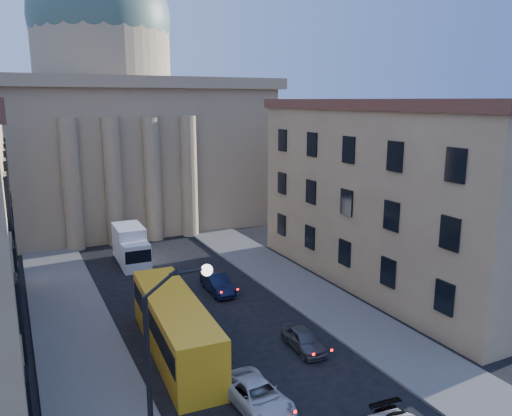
# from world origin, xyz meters

# --- Properties ---
(sidewalk_left) EXTENTS (5.00, 60.00, 0.15)m
(sidewalk_left) POSITION_xyz_m (-8.50, 18.00, 0.07)
(sidewalk_left) COLOR #605D58
(sidewalk_left) RESTS_ON ground
(sidewalk_right) EXTENTS (5.00, 60.00, 0.15)m
(sidewalk_right) POSITION_xyz_m (8.50, 18.00, 0.07)
(sidewalk_right) COLOR #605D58
(sidewalk_right) RESTS_ON ground
(church) EXTENTS (68.02, 28.76, 36.60)m
(church) POSITION_xyz_m (0.00, 55.47, 11.88)
(church) COLOR #927E59
(church) RESTS_ON ground
(building_right) EXTENTS (11.60, 26.60, 14.70)m
(building_right) POSITION_xyz_m (17.00, 22.00, 7.42)
(building_right) COLOR tan
(building_right) RESTS_ON ground
(street_lamp) EXTENTS (2.62, 0.44, 8.83)m
(street_lamp) POSITION_xyz_m (-6.97, 8.00, 5.29)
(street_lamp) COLOR black
(street_lamp) RESTS_ON ground
(car_left_mid) EXTENTS (2.55, 4.91, 1.32)m
(car_left_mid) POSITION_xyz_m (-1.58, 11.16, 0.66)
(car_left_mid) COLOR silver
(car_left_mid) RESTS_ON ground
(car_right_far) EXTENTS (1.70, 3.80, 1.27)m
(car_right_far) POSITION_xyz_m (3.50, 15.14, 0.63)
(car_right_far) COLOR #47484C
(car_right_far) RESTS_ON ground
(car_right_distant) EXTENTS (1.57, 4.31, 1.41)m
(car_right_distant) POSITION_xyz_m (2.32, 25.85, 0.71)
(car_right_distant) COLOR black
(car_right_distant) RESTS_ON ground
(city_bus) EXTENTS (3.42, 11.97, 3.33)m
(city_bus) POSITION_xyz_m (-3.50, 18.08, 1.79)
(city_bus) COLOR gold
(city_bus) RESTS_ON ground
(box_truck) EXTENTS (2.54, 6.14, 3.34)m
(box_truck) POSITION_xyz_m (-2.05, 35.85, 1.58)
(box_truck) COLOR silver
(box_truck) RESTS_ON ground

